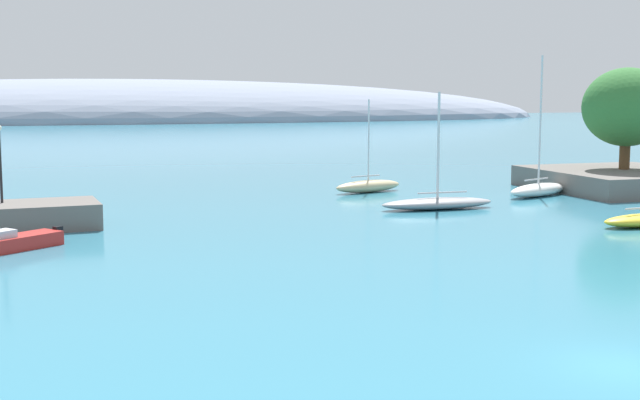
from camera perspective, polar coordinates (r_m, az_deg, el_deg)
The scene contains 9 objects.
water at distance 26.90m, azimuth 19.77°, elevation -10.55°, with size 600.00×600.00×0.00m, color teal.
shore_outcrop at distance 75.20m, azimuth 19.60°, elevation 1.27°, with size 12.78×13.88×1.71m, color #66605B.
tree_clump_shore at distance 75.44m, azimuth 19.90°, elevation 5.87°, with size 7.26×7.26×8.47m.
distant_ridge at distance 270.47m, azimuth -13.70°, elevation 5.23°, with size 289.41×83.63×25.25m, color gray.
sailboat_white_near_shore at distance 68.77m, azimuth 14.44°, elevation 0.74°, with size 7.02×4.53×10.94m.
sailboat_grey_outer_mooring at distance 59.72m, azimuth 7.89°, elevation -0.17°, with size 8.31×2.36×8.13m.
sailboat_sand_end_of_line at distance 69.47m, azimuth 3.26°, elevation 0.97°, with size 6.59×3.42×7.55m.
motorboat_red_foreground at distance 46.49m, azimuth -19.82°, elevation -2.67°, with size 4.90×4.32×1.13m.
harbor_lamp_post at distance 53.61m, azimuth -20.70°, elevation 2.81°, with size 0.36×0.36×4.63m.
Camera 1 is at (-15.86, -20.21, 7.98)m, focal length 47.67 mm.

